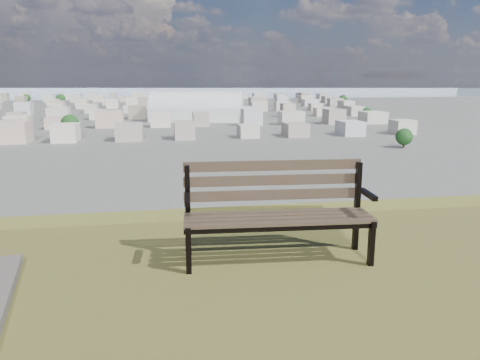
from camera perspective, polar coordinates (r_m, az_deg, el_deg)
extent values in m
cube|color=#473629|center=(3.97, 5.13, -5.30)|extent=(1.65, 0.18, 0.03)
cube|color=#473629|center=(4.07, 4.83, -4.83)|extent=(1.65, 0.18, 0.03)
cube|color=#473629|center=(4.18, 4.55, -4.38)|extent=(1.65, 0.18, 0.03)
cube|color=#473629|center=(4.28, 4.28, -3.95)|extent=(1.65, 0.18, 0.03)
cube|color=#473629|center=(4.31, 4.14, -1.81)|extent=(1.65, 0.14, 0.09)
cube|color=#473629|center=(4.30, 4.11, -0.02)|extent=(1.65, 0.14, 0.09)
cube|color=#473629|center=(4.29, 4.09, 1.78)|extent=(1.65, 0.14, 0.09)
cube|color=black|center=(3.95, -6.29, -8.53)|extent=(0.05, 0.06, 0.40)
cube|color=black|center=(4.25, -6.36, -3.85)|extent=(0.05, 0.06, 0.84)
cube|color=black|center=(4.06, -6.35, -5.31)|extent=(0.07, 0.46, 0.05)
cube|color=black|center=(3.95, -6.43, -2.35)|extent=(0.07, 0.33, 0.04)
cube|color=black|center=(4.24, 15.73, -7.45)|extent=(0.05, 0.06, 0.40)
cube|color=black|center=(4.52, 14.07, -3.16)|extent=(0.05, 0.06, 0.84)
cube|color=black|center=(4.34, 14.98, -4.48)|extent=(0.07, 0.46, 0.05)
cube|color=black|center=(4.24, 15.37, -1.70)|extent=(0.07, 0.33, 0.04)
cube|color=black|center=(3.97, 5.14, -5.91)|extent=(1.65, 0.14, 0.04)
cube|color=black|center=(4.30, 4.25, -4.45)|extent=(1.65, 0.14, 0.04)
cone|color=brown|center=(5.08, 16.20, -5.42)|extent=(0.08, 0.08, 0.18)
cube|color=silver|center=(283.36, -5.23, 7.81)|extent=(58.10, 34.86, 6.03)
cylinder|color=silver|center=(283.12, -5.25, 8.42)|extent=(58.10, 34.86, 22.91)
cube|color=beige|center=(211.23, -26.28, 5.06)|extent=(11.00, 11.00, 7.00)
cube|color=#A5998D|center=(205.68, -19.85, 5.44)|extent=(11.00, 11.00, 7.00)
cube|color=#C4AC9C|center=(202.83, -13.13, 5.77)|extent=(11.00, 11.00, 7.00)
cube|color=silver|center=(202.80, -6.32, 6.02)|extent=(11.00, 11.00, 7.00)
cube|color=beige|center=(205.60, 0.41, 6.19)|extent=(11.00, 11.00, 7.00)
cube|color=gray|center=(211.10, 6.88, 6.27)|extent=(11.00, 11.00, 7.00)
cube|color=beige|center=(219.11, 12.94, 6.27)|extent=(11.00, 11.00, 7.00)
cube|color=beige|center=(229.36, 18.53, 6.21)|extent=(11.00, 11.00, 7.00)
cube|color=#C4AC9C|center=(262.34, -25.78, 6.34)|extent=(11.00, 11.00, 7.00)
cube|color=silver|center=(256.77, -20.60, 6.68)|extent=(11.00, 11.00, 7.00)
cube|color=beige|center=(253.36, -15.23, 6.97)|extent=(11.00, 11.00, 7.00)
cube|color=gray|center=(252.20, -9.76, 7.20)|extent=(11.00, 11.00, 7.00)
cube|color=beige|center=(253.31, -4.28, 7.37)|extent=(11.00, 11.00, 7.00)
cube|color=beige|center=(256.68, 1.10, 7.47)|extent=(11.00, 11.00, 7.00)
cube|color=beige|center=(262.21, 6.31, 7.51)|extent=(11.00, 11.00, 7.00)
cube|color=#A5998D|center=(269.77, 11.26, 7.49)|extent=(11.00, 11.00, 7.00)
cube|color=#C4AC9C|center=(279.19, 15.91, 7.42)|extent=(11.00, 11.00, 7.00)
cube|color=gray|center=(313.55, -25.44, 7.20)|extent=(11.00, 11.00, 7.00)
cube|color=beige|center=(307.97, -21.11, 7.50)|extent=(11.00, 11.00, 7.00)
cube|color=beige|center=(304.19, -16.64, 7.76)|extent=(11.00, 11.00, 7.00)
cube|color=beige|center=(302.27, -12.08, 7.98)|extent=(11.00, 11.00, 7.00)
cube|color=#A5998D|center=(302.25, -7.49, 8.15)|extent=(11.00, 11.00, 7.00)
cube|color=#C4AC9C|center=(304.13, -2.92, 8.27)|extent=(11.00, 11.00, 7.00)
cube|color=silver|center=(307.88, 1.57, 8.33)|extent=(11.00, 11.00, 7.00)
cube|color=beige|center=(313.42, 5.92, 8.35)|extent=(11.00, 11.00, 7.00)
cube|color=gray|center=(320.67, 10.10, 8.32)|extent=(11.00, 11.00, 7.00)
cube|color=beige|center=(329.52, 14.07, 8.25)|extent=(11.00, 11.00, 7.00)
cube|color=#A5998D|center=(364.82, -25.20, 7.82)|extent=(11.00, 11.00, 7.00)
cube|color=#C4AC9C|center=(359.23, -21.47, 8.09)|extent=(11.00, 11.00, 7.00)
cube|color=silver|center=(355.18, -17.65, 8.33)|extent=(11.00, 11.00, 7.00)
cube|color=beige|center=(352.73, -13.74, 8.53)|extent=(11.00, 11.00, 7.00)
cube|color=gray|center=(351.90, -9.80, 8.69)|extent=(11.00, 11.00, 7.00)
cube|color=beige|center=(352.70, -5.86, 8.82)|extent=(11.00, 11.00, 7.00)
cube|color=beige|center=(355.12, -1.94, 8.90)|extent=(11.00, 11.00, 7.00)
cube|color=beige|center=(359.14, 1.90, 8.95)|extent=(11.00, 11.00, 7.00)
cube|color=#A5998D|center=(364.70, 5.64, 8.95)|extent=(11.00, 11.00, 7.00)
cube|color=#C4AC9C|center=(371.72, 9.26, 8.92)|extent=(11.00, 11.00, 7.00)
cube|color=silver|center=(380.13, 12.72, 8.85)|extent=(11.00, 11.00, 7.00)
cube|color=beige|center=(416.12, -25.01, 8.29)|extent=(11.00, 11.00, 7.00)
cube|color=beige|center=(410.53, -21.75, 8.53)|extent=(11.00, 11.00, 7.00)
cube|color=beige|center=(406.29, -18.40, 8.75)|extent=(11.00, 11.00, 7.00)
cube|color=#A5998D|center=(403.43, -14.99, 8.94)|extent=(11.00, 11.00, 7.00)
cube|color=#C4AC9C|center=(401.99, -11.55, 9.10)|extent=(11.00, 11.00, 7.00)
cube|color=silver|center=(401.97, -8.08, 9.22)|extent=(11.00, 11.00, 7.00)
cube|color=beige|center=(403.39, -4.63, 9.32)|extent=(11.00, 11.00, 7.00)
cube|color=gray|center=(406.22, -1.21, 9.38)|extent=(11.00, 11.00, 7.00)
cube|color=beige|center=(410.44, 2.15, 9.41)|extent=(11.00, 11.00, 7.00)
cube|color=beige|center=(416.00, 5.43, 9.40)|extent=(11.00, 11.00, 7.00)
cube|color=beige|center=(422.86, 8.62, 9.37)|extent=(11.00, 11.00, 7.00)
cube|color=#A5998D|center=(430.94, 11.69, 9.31)|extent=(11.00, 11.00, 7.00)
cube|color=beige|center=(467.45, -24.87, 8.66)|extent=(11.00, 11.00, 7.00)
cube|color=gray|center=(461.86, -21.96, 8.87)|extent=(11.00, 11.00, 7.00)
cube|color=beige|center=(457.46, -18.99, 9.07)|extent=(11.00, 11.00, 7.00)
cube|color=beige|center=(454.29, -15.97, 9.25)|extent=(11.00, 11.00, 7.00)
cube|color=beige|center=(452.38, -12.91, 9.40)|extent=(11.00, 11.00, 7.00)
cube|color=#A5998D|center=(451.73, -9.83, 9.53)|extent=(11.00, 11.00, 7.00)
cube|color=#C4AC9C|center=(452.35, -6.74, 9.63)|extent=(11.00, 11.00, 7.00)
cube|color=silver|center=(454.25, -3.68, 9.70)|extent=(11.00, 11.00, 7.00)
cube|color=beige|center=(457.39, -0.64, 9.75)|extent=(11.00, 11.00, 7.00)
cube|color=gray|center=(461.77, 2.34, 9.76)|extent=(11.00, 11.00, 7.00)
cube|color=beige|center=(467.34, 5.27, 9.76)|extent=(11.00, 11.00, 7.00)
cube|color=beige|center=(474.05, 8.11, 9.72)|extent=(11.00, 11.00, 7.00)
cube|color=beige|center=(481.88, 10.87, 9.67)|extent=(11.00, 11.00, 7.00)
cube|color=silver|center=(518.80, -24.75, 8.95)|extent=(11.00, 11.00, 7.00)
cube|color=beige|center=(513.21, -22.13, 9.15)|extent=(11.00, 11.00, 7.00)
cube|color=gray|center=(508.69, -19.46, 9.33)|extent=(11.00, 11.00, 7.00)
cube|color=beige|center=(505.27, -16.74, 9.50)|extent=(11.00, 11.00, 7.00)
cube|color=beige|center=(502.97, -13.99, 9.64)|extent=(11.00, 11.00, 7.00)
cube|color=beige|center=(501.82, -11.22, 9.77)|extent=(11.00, 11.00, 7.00)
cube|color=#A5998D|center=(501.81, -8.44, 9.87)|extent=(11.00, 11.00, 7.00)
cube|color=#C4AC9C|center=(502.94, -5.67, 9.95)|extent=(11.00, 11.00, 7.00)
cube|color=silver|center=(505.22, -2.91, 10.00)|extent=(11.00, 11.00, 7.00)
cube|color=beige|center=(508.61, -0.19, 10.04)|extent=(11.00, 11.00, 7.00)
cube|color=gray|center=(513.11, 2.50, 10.05)|extent=(11.00, 11.00, 7.00)
cube|color=beige|center=(518.69, 5.13, 10.04)|extent=(11.00, 11.00, 7.00)
cube|color=beige|center=(525.30, 7.71, 10.01)|extent=(11.00, 11.00, 7.00)
cube|color=beige|center=(532.91, 10.21, 9.96)|extent=(11.00, 11.00, 7.00)
cube|color=#C4AC9C|center=(576.70, -26.98, 9.00)|extent=(11.00, 11.00, 7.00)
cube|color=silver|center=(570.16, -24.65, 9.19)|extent=(11.00, 11.00, 7.00)
cube|color=beige|center=(564.57, -22.27, 9.37)|extent=(11.00, 11.00, 7.00)
cube|color=gray|center=(559.95, -19.85, 9.54)|extent=(11.00, 11.00, 7.00)
cube|color=beige|center=(556.33, -17.38, 9.70)|extent=(11.00, 11.00, 7.00)
cube|color=beige|center=(553.72, -14.88, 9.84)|extent=(11.00, 11.00, 7.00)
cube|color=beige|center=(552.15, -12.37, 9.96)|extent=(11.00, 11.00, 7.00)
cube|color=#A5998D|center=(551.62, -9.84, 10.06)|extent=(11.00, 11.00, 7.00)
cube|color=#C4AC9C|center=(552.13, -7.31, 10.14)|extent=(11.00, 11.00, 7.00)
cube|color=silver|center=(553.68, -4.79, 10.21)|extent=(11.00, 11.00, 7.00)
cube|color=beige|center=(556.27, -2.29, 10.25)|extent=(11.00, 11.00, 7.00)
cube|color=gray|center=(559.87, 0.19, 10.28)|extent=(11.00, 11.00, 7.00)
cube|color=beige|center=(564.47, 2.63, 10.28)|extent=(11.00, 11.00, 7.00)
cube|color=beige|center=(570.05, 5.02, 10.27)|extent=(11.00, 11.00, 7.00)
cube|color=beige|center=(576.57, 7.37, 10.24)|extent=(11.00, 11.00, 7.00)
cube|color=#A5998D|center=(584.00, 9.66, 10.20)|extent=(11.00, 11.00, 7.00)
cylinder|color=#382B1C|center=(186.22, 19.31, 4.04)|extent=(0.80, 0.80, 2.10)
sphere|color=black|center=(185.81, 19.38, 5.00)|extent=(6.30, 6.30, 6.30)
cylinder|color=#382B1C|center=(226.18, -19.95, 5.47)|extent=(0.80, 0.80, 2.70)
sphere|color=black|center=(225.76, -20.02, 6.49)|extent=(8.10, 8.10, 8.10)
cylinder|color=#382B1C|center=(310.70, 15.18, 7.47)|extent=(0.80, 0.80, 1.95)
sphere|color=black|center=(310.47, 15.22, 8.01)|extent=(5.85, 5.85, 5.85)
cylinder|color=#382B1C|center=(406.36, -1.21, 9.04)|extent=(0.80, 0.80, 2.25)
sphere|color=black|center=(406.17, -1.21, 9.52)|extent=(6.75, 6.75, 6.75)
cylinder|color=#382B1C|center=(470.55, -20.97, 8.75)|extent=(0.80, 0.80, 2.85)
sphere|color=black|center=(470.34, -21.01, 9.27)|extent=(8.55, 8.55, 8.55)
cylinder|color=#382B1C|center=(518.40, -24.51, 8.71)|extent=(0.80, 0.80, 2.40)
sphere|color=black|center=(518.24, -24.55, 9.11)|extent=(7.20, 7.20, 7.20)
cylinder|color=#382B1C|center=(304.82, -2.16, 7.82)|extent=(0.80, 0.80, 2.10)
sphere|color=black|center=(304.58, -2.17, 8.41)|extent=(6.30, 6.30, 6.30)
cylinder|color=#382B1C|center=(454.77, 12.42, 9.16)|extent=(0.80, 0.80, 2.55)
sphere|color=black|center=(454.58, 12.45, 9.64)|extent=(7.65, 7.65, 7.65)
cube|color=#9BB3C6|center=(901.53, -9.86, 10.77)|extent=(2400.00, 700.00, 0.12)
cube|color=#9DACC3|center=(1409.17, -26.74, 11.36)|extent=(600.00, 220.00, 55.00)
cube|color=#9DACC3|center=(1399.18, -3.61, 12.45)|extent=(700.00, 220.00, 45.00)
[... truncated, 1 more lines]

